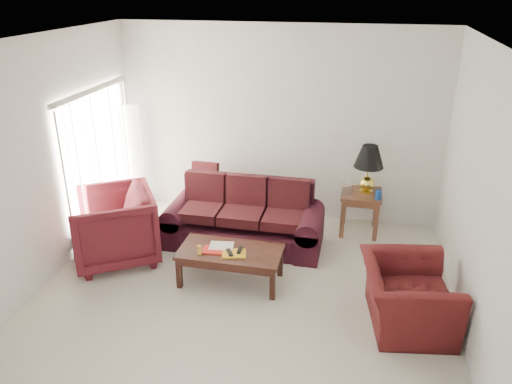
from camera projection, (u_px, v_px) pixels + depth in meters
floor at (241, 298)px, 6.06m from camera, size 5.00×5.00×0.00m
blinds at (101, 164)px, 7.27m from camera, size 0.10×2.00×2.16m
sofa at (243, 215)px, 7.12m from camera, size 2.27×1.02×0.92m
throw_pillow at (205, 175)px, 7.85m from camera, size 0.43×0.23×0.44m
end_table at (360, 212)px, 7.53m from camera, size 0.65×0.65×0.64m
table_lamp at (368, 169)px, 7.28m from camera, size 0.49×0.49×0.73m
clock at (347, 190)px, 7.33m from camera, size 0.14×0.09×0.14m
blue_canister at (378, 195)px, 7.15m from camera, size 0.11×0.11×0.14m
picture_frame at (349, 183)px, 7.55m from camera, size 0.19×0.21×0.06m
floor_lamp at (136, 158)px, 8.13m from camera, size 0.34×0.34×1.77m
armchair_left at (113, 227)px, 6.71m from camera, size 1.49×1.48×0.99m
armchair_right at (407, 296)px, 5.49m from camera, size 1.12×1.23×0.71m
coffee_table at (231, 266)px, 6.31m from camera, size 1.41×0.95×0.45m
magazine_red at (214, 250)px, 6.22m from camera, size 0.30×0.23×0.02m
magazine_white at (221, 246)px, 6.31m from camera, size 0.33×0.27×0.02m
magazine_orange at (234, 253)px, 6.13m from camera, size 0.33×0.28×0.02m
remote_a at (230, 252)px, 6.12m from camera, size 0.13×0.18×0.02m
remote_b at (240, 250)px, 6.18m from camera, size 0.06×0.16×0.02m
yellow_glass at (199, 250)px, 6.12m from camera, size 0.08×0.08×0.11m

